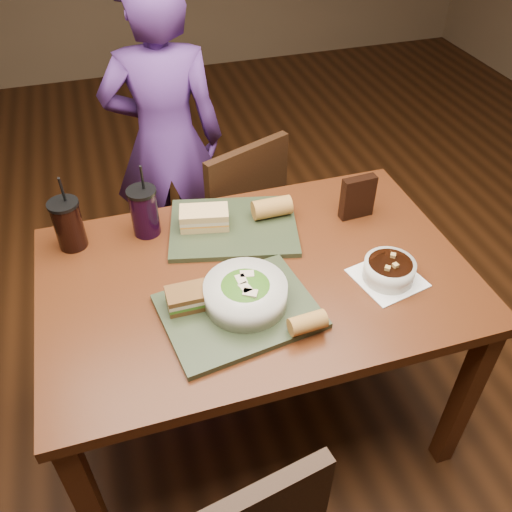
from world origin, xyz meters
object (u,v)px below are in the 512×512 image
at_px(soup_bowl, 389,270).
at_px(chip_bag, 358,197).
at_px(sandwich_near, 187,298).
at_px(salad_bowl, 245,293).
at_px(cup_cola, 68,224).
at_px(chair_far, 242,217).
at_px(baguette_far, 272,208).
at_px(sandwich_far, 204,218).
at_px(tray_far, 233,227).
at_px(tray_near, 239,311).
at_px(dining_table, 256,294).
at_px(baguette_near, 308,323).
at_px(diner, 166,142).
at_px(cup_berry, 144,211).

bearing_deg(soup_bowl, chip_bag, 82.54).
xyz_separation_m(sandwich_near, chip_bag, (0.64, 0.27, 0.03)).
distance_m(salad_bowl, sandwich_near, 0.16).
height_order(sandwich_near, cup_cola, cup_cola).
bearing_deg(chair_far, baguette_far, -89.87).
height_order(sandwich_near, sandwich_far, sandwich_far).
height_order(tray_far, sandwich_far, sandwich_far).
bearing_deg(sandwich_near, tray_near, -23.33).
xyz_separation_m(dining_table, baguette_near, (0.06, -0.27, 0.13)).
height_order(salad_bowl, baguette_far, salad_bowl).
xyz_separation_m(diner, salad_bowl, (0.04, -1.09, 0.10)).
bearing_deg(chair_far, salad_bowl, -104.88).
bearing_deg(sandwich_near, soup_bowl, -4.91).
xyz_separation_m(diner, soup_bowl, (0.49, -1.10, 0.08)).
height_order(dining_table, diner, diner).
xyz_separation_m(tray_far, cup_cola, (-0.52, 0.07, 0.08)).
bearing_deg(soup_bowl, salad_bowl, 178.31).
relative_size(dining_table, cup_cola, 4.98).
bearing_deg(diner, dining_table, 104.81).
distance_m(cup_cola, cup_berry, 0.24).
relative_size(salad_bowl, soup_bowl, 1.07).
height_order(tray_near, chip_bag, chip_bag).
xyz_separation_m(chair_far, tray_near, (-0.23, -0.77, 0.27)).
distance_m(chair_far, cup_cola, 0.81).
bearing_deg(salad_bowl, cup_berry, 116.94).
distance_m(salad_bowl, baguette_far, 0.42).
relative_size(baguette_near, chip_bag, 0.67).
relative_size(chair_far, tray_near, 2.08).
bearing_deg(salad_bowl, tray_near, -143.49).
height_order(cup_berry, chip_bag, cup_berry).
bearing_deg(cup_berry, dining_table, -46.37).
bearing_deg(cup_berry, sandwich_near, -81.38).
distance_m(sandwich_near, baguette_far, 0.49).
bearing_deg(baguette_near, tray_near, 140.98).
distance_m(tray_near, cup_berry, 0.49).
distance_m(diner, sandwich_far, 0.71).
distance_m(tray_far, cup_cola, 0.53).
xyz_separation_m(tray_near, cup_cola, (-0.43, 0.45, 0.08)).
bearing_deg(soup_bowl, tray_near, -179.31).
height_order(salad_bowl, cup_cola, cup_cola).
bearing_deg(diner, chip_bag, 132.19).
xyz_separation_m(tray_near, baguette_near, (0.16, -0.13, 0.03)).
bearing_deg(sandwich_far, baguette_near, -73.01).
relative_size(tray_near, baguette_far, 3.19).
distance_m(tray_far, soup_bowl, 0.53).
xyz_separation_m(salad_bowl, sandwich_far, (-0.03, 0.38, -0.01)).
height_order(tray_near, cup_berry, cup_berry).
distance_m(tray_near, tray_far, 0.38).
bearing_deg(salad_bowl, chair_far, 75.12).
height_order(chair_far, tray_near, chair_far).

